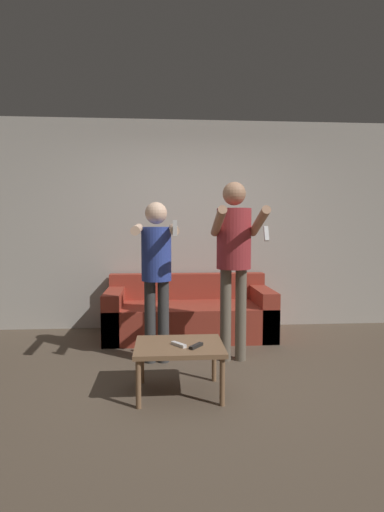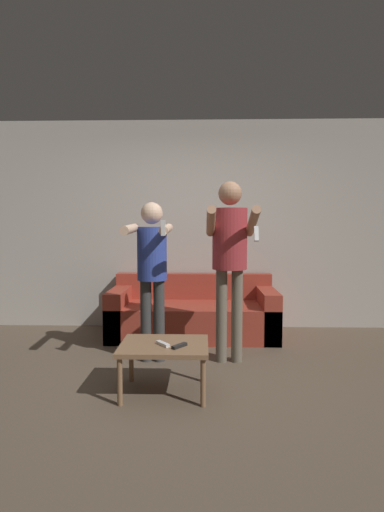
{
  "view_description": "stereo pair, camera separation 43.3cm",
  "coord_description": "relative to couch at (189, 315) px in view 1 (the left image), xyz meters",
  "views": [
    {
      "loc": [
        -0.34,
        -3.24,
        1.35
      ],
      "look_at": [
        -0.02,
        1.06,
        1.01
      ],
      "focal_mm": 28.0,
      "sensor_mm": 36.0,
      "label": 1
    },
    {
      "loc": [
        0.1,
        -3.25,
        1.35
      ],
      "look_at": [
        -0.02,
        1.06,
        1.01
      ],
      "focal_mm": 28.0,
      "sensor_mm": 36.0,
      "label": 2
    }
  ],
  "objects": [
    {
      "name": "ground_plane",
      "position": [
        0.02,
        -1.54,
        -0.26
      ],
      "size": [
        14.0,
        14.0,
        0.0
      ],
      "primitive_type": "plane",
      "color": "brown"
    },
    {
      "name": "wall_back",
      "position": [
        0.02,
        0.47,
        1.09
      ],
      "size": [
        6.4,
        0.06,
        2.7
      ],
      "color": "#B7B2A8",
      "rests_on": "ground_plane"
    },
    {
      "name": "couch",
      "position": [
        0.0,
        0.0,
        0.0
      ],
      "size": [
        1.99,
        0.86,
        0.73
      ],
      "color": "#9E3828",
      "rests_on": "ground_plane"
    },
    {
      "name": "person_standing_left",
      "position": [
        -0.38,
        -0.95,
        0.72
      ],
      "size": [
        0.41,
        0.7,
        1.57
      ],
      "color": "#383838",
      "rests_on": "ground_plane"
    },
    {
      "name": "person_standing_right",
      "position": [
        0.38,
        -0.94,
        0.86
      ],
      "size": [
        0.46,
        0.72,
        1.77
      ],
      "color": "#6B6051",
      "rests_on": "ground_plane"
    },
    {
      "name": "coffee_table",
      "position": [
        -0.19,
        -1.68,
        0.1
      ],
      "size": [
        0.7,
        0.56,
        0.4
      ],
      "color": "#846042",
      "rests_on": "ground_plane"
    },
    {
      "name": "remote_near",
      "position": [
        -0.06,
        -1.77,
        0.16
      ],
      "size": [
        0.12,
        0.14,
        0.02
      ],
      "color": "black",
      "rests_on": "coffee_table"
    },
    {
      "name": "remote_far",
      "position": [
        -0.2,
        -1.73,
        0.16
      ],
      "size": [
        0.12,
        0.14,
        0.02
      ],
      "color": "white",
      "rests_on": "coffee_table"
    }
  ]
}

